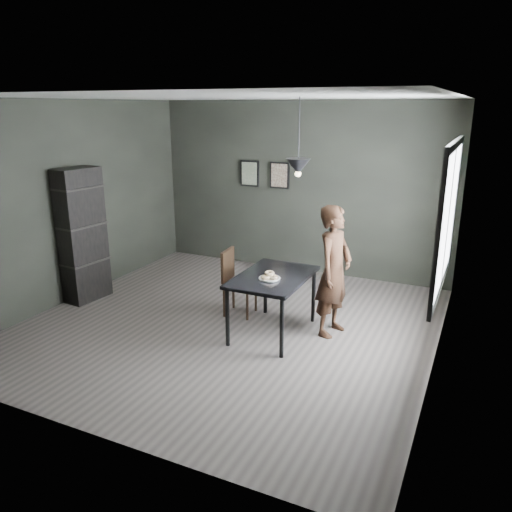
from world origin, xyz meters
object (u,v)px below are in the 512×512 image
at_px(shelf_unit, 82,235).
at_px(pendant_lamp, 298,167).
at_px(woman, 334,271).
at_px(wood_chair, 234,278).
at_px(cafe_table, 273,282).
at_px(white_plate, 269,279).

bearing_deg(shelf_unit, pendant_lamp, 9.08).
relative_size(woman, wood_chair, 1.81).
bearing_deg(pendant_lamp, cafe_table, -158.20).
bearing_deg(wood_chair, shelf_unit, -174.56).
bearing_deg(cafe_table, shelf_unit, -178.61).
bearing_deg(woman, wood_chair, 99.64).
height_order(woman, shelf_unit, shelf_unit).
height_order(cafe_table, woman, woman).
bearing_deg(wood_chair, pendant_lamp, -20.11).
bearing_deg(shelf_unit, white_plate, 4.60).
distance_m(woman, pendant_lamp, 1.33).
bearing_deg(shelf_unit, cafe_table, 7.39).
relative_size(cafe_table, pendant_lamp, 1.39).
relative_size(white_plate, pendant_lamp, 0.27).
relative_size(cafe_table, white_plate, 5.22).
bearing_deg(woman, white_plate, 136.76).
relative_size(cafe_table, shelf_unit, 0.63).
xyz_separation_m(cafe_table, shelf_unit, (-2.92, -0.07, 0.28)).
relative_size(wood_chair, pendant_lamp, 1.03).
height_order(white_plate, woman, woman).
distance_m(shelf_unit, pendant_lamp, 3.36).
xyz_separation_m(shelf_unit, pendant_lamp, (3.17, 0.17, 1.10)).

